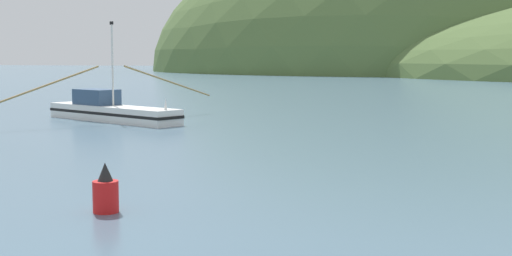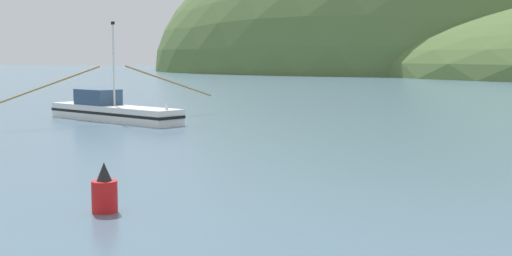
# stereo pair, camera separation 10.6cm
# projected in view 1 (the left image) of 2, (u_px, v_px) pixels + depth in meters

# --- Properties ---
(hill_mid_left) EXTENTS (141.69, 113.36, 84.01)m
(hill_mid_left) POSITION_uv_depth(u_px,v_px,m) (451.00, 70.00, 217.90)
(hill_mid_left) COLOR #2D562D
(hill_mid_left) RESTS_ON ground
(hill_mid_right) EXTENTS (173.25, 138.60, 93.48)m
(hill_mid_right) POSITION_uv_depth(u_px,v_px,m) (435.00, 71.00, 202.23)
(hill_mid_right) COLOR #516B38
(hill_mid_right) RESTS_ON ground
(fishing_boat_white) EXTENTS (11.35, 15.85, 6.38)m
(fishing_boat_white) POSITION_uv_depth(u_px,v_px,m) (110.00, 110.00, 43.80)
(fishing_boat_white) COLOR white
(fishing_boat_white) RESTS_ON ground
(channel_buoy) EXTENTS (0.69, 0.69, 1.35)m
(channel_buoy) POSITION_uv_depth(u_px,v_px,m) (106.00, 192.00, 17.95)
(channel_buoy) COLOR red
(channel_buoy) RESTS_ON ground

